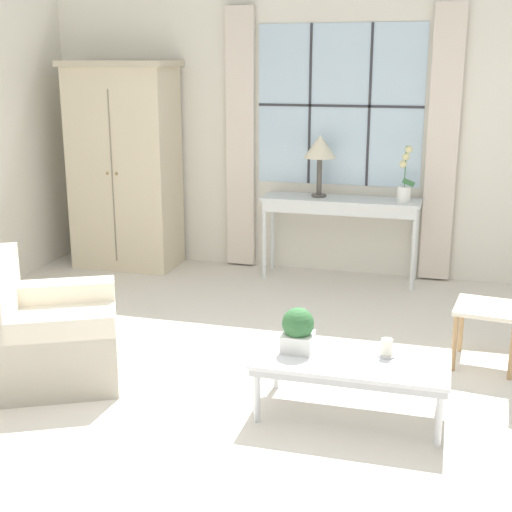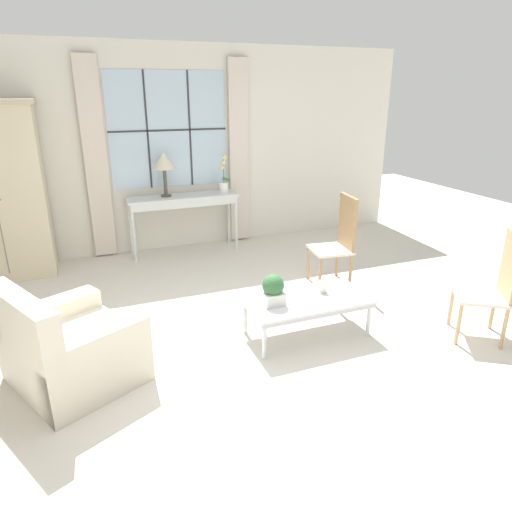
{
  "view_description": "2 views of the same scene",
  "coord_description": "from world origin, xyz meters",
  "px_view_note": "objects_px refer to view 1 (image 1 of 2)",
  "views": [
    {
      "loc": [
        1.1,
        -4.04,
        2.1
      ],
      "look_at": [
        -0.04,
        0.09,
        0.93
      ],
      "focal_mm": 50.0,
      "sensor_mm": 36.0,
      "label": 1
    },
    {
      "loc": [
        -1.25,
        -3.45,
        2.19
      ],
      "look_at": [
        0.21,
        0.26,
        0.74
      ],
      "focal_mm": 32.0,
      "sensor_mm": 36.0,
      "label": 2
    }
  ],
  "objects_px": {
    "console_table": "(341,207)",
    "coffee_table": "(352,364)",
    "potted_plant_small": "(298,330)",
    "pillar_candle": "(387,349)",
    "table_lamp": "(320,149)",
    "potted_orchid": "(405,183)",
    "side_chair_wooden": "(506,290)",
    "armoire": "(125,166)",
    "armchair_upholstered": "(49,337)"
  },
  "relations": [
    {
      "from": "table_lamp",
      "to": "armoire",
      "type": "bearing_deg",
      "value": -176.99
    },
    {
      "from": "pillar_candle",
      "to": "side_chair_wooden",
      "type": "bearing_deg",
      "value": 51.53
    },
    {
      "from": "armchair_upholstered",
      "to": "potted_plant_small",
      "type": "relative_size",
      "value": 4.31
    },
    {
      "from": "potted_orchid",
      "to": "side_chair_wooden",
      "type": "xyz_separation_m",
      "value": [
        0.84,
        -1.78,
        -0.42
      ]
    },
    {
      "from": "armoire",
      "to": "potted_orchid",
      "type": "bearing_deg",
      "value": 1.08
    },
    {
      "from": "console_table",
      "to": "pillar_candle",
      "type": "distance_m",
      "value": 2.82
    },
    {
      "from": "table_lamp",
      "to": "side_chair_wooden",
      "type": "distance_m",
      "value": 2.57
    },
    {
      "from": "pillar_candle",
      "to": "potted_orchid",
      "type": "bearing_deg",
      "value": 92.43
    },
    {
      "from": "table_lamp",
      "to": "side_chair_wooden",
      "type": "bearing_deg",
      "value": -47.79
    },
    {
      "from": "potted_plant_small",
      "to": "pillar_candle",
      "type": "xyz_separation_m",
      "value": [
        0.54,
        0.05,
        -0.09
      ]
    },
    {
      "from": "armoire",
      "to": "coffee_table",
      "type": "relative_size",
      "value": 1.82
    },
    {
      "from": "console_table",
      "to": "potted_plant_small",
      "type": "xyz_separation_m",
      "value": [
        0.18,
        -2.77,
        -0.21
      ]
    },
    {
      "from": "side_chair_wooden",
      "to": "pillar_candle",
      "type": "bearing_deg",
      "value": -128.47
    },
    {
      "from": "table_lamp",
      "to": "side_chair_wooden",
      "type": "height_order",
      "value": "table_lamp"
    },
    {
      "from": "table_lamp",
      "to": "potted_orchid",
      "type": "distance_m",
      "value": 0.87
    },
    {
      "from": "table_lamp",
      "to": "side_chair_wooden",
      "type": "xyz_separation_m",
      "value": [
        1.66,
        -1.83,
        -0.71
      ]
    },
    {
      "from": "side_chair_wooden",
      "to": "table_lamp",
      "type": "bearing_deg",
      "value": 132.21
    },
    {
      "from": "armchair_upholstered",
      "to": "pillar_candle",
      "type": "distance_m",
      "value": 2.27
    },
    {
      "from": "armchair_upholstered",
      "to": "pillar_candle",
      "type": "bearing_deg",
      "value": 1.44
    },
    {
      "from": "console_table",
      "to": "pillar_candle",
      "type": "xyz_separation_m",
      "value": [
        0.71,
        -2.71,
        -0.3
      ]
    },
    {
      "from": "console_table",
      "to": "coffee_table",
      "type": "relative_size",
      "value": 1.32
    },
    {
      "from": "side_chair_wooden",
      "to": "console_table",
      "type": "bearing_deg",
      "value": 128.56
    },
    {
      "from": "potted_orchid",
      "to": "coffee_table",
      "type": "bearing_deg",
      "value": -91.72
    },
    {
      "from": "potted_orchid",
      "to": "side_chair_wooden",
      "type": "height_order",
      "value": "potted_orchid"
    },
    {
      "from": "armchair_upholstered",
      "to": "side_chair_wooden",
      "type": "xyz_separation_m",
      "value": [
        2.99,
        0.97,
        0.3
      ]
    },
    {
      "from": "armoire",
      "to": "armchair_upholstered",
      "type": "bearing_deg",
      "value": -75.88
    },
    {
      "from": "side_chair_wooden",
      "to": "pillar_candle",
      "type": "relative_size",
      "value": 8.51
    },
    {
      "from": "coffee_table",
      "to": "potted_plant_small",
      "type": "bearing_deg",
      "value": 176.87
    },
    {
      "from": "console_table",
      "to": "side_chair_wooden",
      "type": "height_order",
      "value": "side_chair_wooden"
    },
    {
      "from": "potted_plant_small",
      "to": "pillar_candle",
      "type": "bearing_deg",
      "value": 5.58
    },
    {
      "from": "console_table",
      "to": "coffee_table",
      "type": "xyz_separation_m",
      "value": [
        0.52,
        -2.78,
        -0.39
      ]
    },
    {
      "from": "armoire",
      "to": "armchair_upholstered",
      "type": "relative_size",
      "value": 1.76
    },
    {
      "from": "table_lamp",
      "to": "armchair_upholstered",
      "type": "distance_m",
      "value": 3.26
    },
    {
      "from": "side_chair_wooden",
      "to": "potted_plant_small",
      "type": "relative_size",
      "value": 3.83
    },
    {
      "from": "potted_orchid",
      "to": "armchair_upholstered",
      "type": "xyz_separation_m",
      "value": [
        -2.15,
        -2.75,
        -0.72
      ]
    },
    {
      "from": "armoire",
      "to": "coffee_table",
      "type": "bearing_deg",
      "value": -44.57
    },
    {
      "from": "side_chair_wooden",
      "to": "potted_orchid",
      "type": "bearing_deg",
      "value": 115.26
    },
    {
      "from": "armchair_upholstered",
      "to": "coffee_table",
      "type": "distance_m",
      "value": 2.07
    },
    {
      "from": "potted_orchid",
      "to": "pillar_candle",
      "type": "bearing_deg",
      "value": -87.57
    },
    {
      "from": "armchair_upholstered",
      "to": "side_chair_wooden",
      "type": "relative_size",
      "value": 1.13
    },
    {
      "from": "armoire",
      "to": "pillar_candle",
      "type": "height_order",
      "value": "armoire"
    },
    {
      "from": "console_table",
      "to": "potted_orchid",
      "type": "relative_size",
      "value": 2.88
    },
    {
      "from": "armoire",
      "to": "potted_orchid",
      "type": "relative_size",
      "value": 3.97
    },
    {
      "from": "console_table",
      "to": "coffee_table",
      "type": "height_order",
      "value": "console_table"
    },
    {
      "from": "console_table",
      "to": "coffee_table",
      "type": "distance_m",
      "value": 2.86
    },
    {
      "from": "potted_plant_small",
      "to": "armoire",
      "type": "bearing_deg",
      "value": 131.85
    },
    {
      "from": "armoire",
      "to": "console_table",
      "type": "height_order",
      "value": "armoire"
    },
    {
      "from": "coffee_table",
      "to": "potted_orchid",
      "type": "bearing_deg",
      "value": 88.28
    },
    {
      "from": "console_table",
      "to": "potted_plant_small",
      "type": "distance_m",
      "value": 2.78
    },
    {
      "from": "console_table",
      "to": "side_chair_wooden",
      "type": "relative_size",
      "value": 1.44
    }
  ]
}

